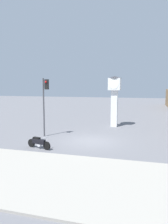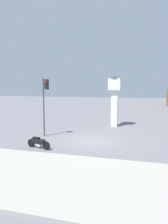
{
  "view_description": "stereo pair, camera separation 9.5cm",
  "coord_description": "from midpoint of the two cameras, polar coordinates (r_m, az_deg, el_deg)",
  "views": [
    {
      "loc": [
        3.92,
        -15.58,
        4.17
      ],
      "look_at": [
        -1.12,
        2.28,
        1.91
      ],
      "focal_mm": 35.0,
      "sensor_mm": 36.0,
      "label": 1
    },
    {
      "loc": [
        4.02,
        -15.55,
        4.17
      ],
      "look_at": [
        -1.12,
        2.28,
        1.91
      ],
      "focal_mm": 35.0,
      "sensor_mm": 36.0,
      "label": 2
    }
  ],
  "objects": [
    {
      "name": "traffic_light",
      "position": [
        17.93,
        -10.3,
        3.87
      ],
      "size": [
        0.5,
        0.35,
        4.75
      ],
      "color": "#47474C",
      "rests_on": "ground_plane"
    },
    {
      "name": "motorcycle",
      "position": [
        14.94,
        -11.91,
        -7.81
      ],
      "size": [
        1.85,
        0.63,
        0.84
      ],
      "rotation": [
        0.0,
        0.0,
        -0.26
      ],
      "color": "black",
      "rests_on": "ground_plane"
    },
    {
      "name": "clock_tower",
      "position": [
        22.28,
        7.86,
        4.87
      ],
      "size": [
        1.43,
        1.43,
        5.1
      ],
      "color": "white",
      "rests_on": "ground_plane"
    },
    {
      "name": "sidewalk_strip",
      "position": [
        10.47,
        -8.22,
        -16.31
      ],
      "size": [
        36.0,
        6.0,
        0.1
      ],
      "color": "#9E998E",
      "rests_on": "ground_plane"
    },
    {
      "name": "ground_plane",
      "position": [
        16.6,
        1.44,
        -7.6
      ],
      "size": [
        120.0,
        120.0,
        0.0
      ],
      "primitive_type": "plane",
      "color": "slate"
    }
  ]
}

